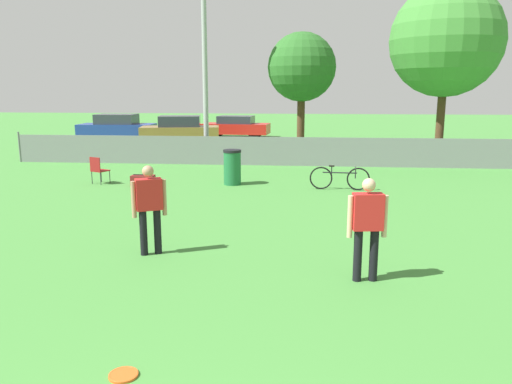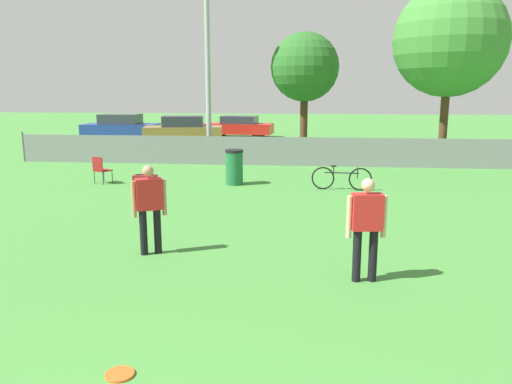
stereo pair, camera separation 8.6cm
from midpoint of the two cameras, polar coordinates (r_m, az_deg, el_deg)
The scene contains 14 objects.
fence_backline at distance 19.16m, azimuth 1.76°, elevation 4.68°, with size 20.47×0.07×1.21m.
light_pole at distance 20.28m, azimuth -6.03°, elevation 16.22°, with size 0.90×0.36×7.55m.
tree_near_pole at distance 21.41m, azimuth 5.13°, elevation 13.97°, with size 2.84×2.84×5.21m.
tree_far_right at distance 21.25m, azimuth 20.80°, elevation 15.86°, with size 4.30×4.30×6.86m.
player_defender_red at distance 8.89m, azimuth -12.37°, elevation -1.29°, with size 0.55×0.39×1.59m.
player_thrower_red at distance 7.64m, azimuth 12.28°, elevation -3.40°, with size 0.60×0.28×1.59m.
frisbee_disc at distance 5.59m, azimuth -15.37°, elevation -19.51°, with size 0.30×0.30×0.03m.
folding_chair_sideline at distance 16.15m, azimuth -17.73°, elevation 2.56°, with size 0.56×0.56×0.84m.
bicycle_sideline at distance 14.68m, azimuth 9.37°, elevation 1.58°, with size 1.73×0.44×0.71m.
trash_bin at distance 15.29m, azimuth -2.89°, elevation 2.86°, with size 0.55×0.55×1.08m.
gear_bag_sideline at distance 15.60m, azimuth -12.95°, elevation 1.32°, with size 0.68×0.38×0.33m.
parked_car_blue at distance 29.87m, azimuth -15.67°, elevation 7.08°, with size 4.26×1.99×1.50m.
parked_car_tan at distance 27.30m, azimuth -8.76°, elevation 6.95°, with size 4.38×2.41×1.49m.
parked_car_red at distance 30.72m, azimuth -2.38°, elevation 7.48°, with size 4.14×2.07×1.30m.
Camera 1 is at (1.23, -0.98, 2.87)m, focal length 35.00 mm.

